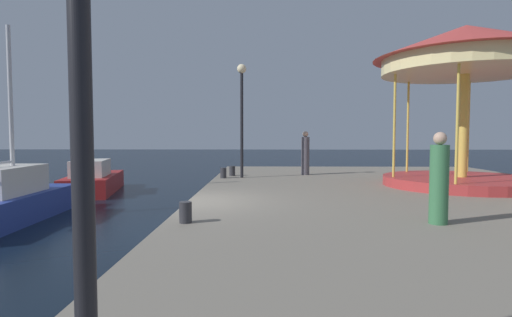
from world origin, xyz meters
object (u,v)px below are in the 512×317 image
carousel (465,67)px  sailboat_blue (4,202)px  person_near_carousel (305,154)px  person_by_the_water (439,181)px  bollard_center (186,212)px  lamp_post_mid_promenade (242,101)px  bollard_south (223,173)px  bollard_north (232,171)px  motorboat_red (93,180)px

carousel → sailboat_blue: bearing=-171.2°
person_near_carousel → person_by_the_water: bearing=-80.9°
bollard_center → lamp_post_mid_promenade: bearing=85.6°
sailboat_blue → bollard_center: (5.80, -3.56, 0.40)m
sailboat_blue → lamp_post_mid_promenade: bearing=36.1°
bollard_south → person_by_the_water: bearing=-59.1°
lamp_post_mid_promenade → person_near_carousel: 3.59m
sailboat_blue → person_by_the_water: size_ratio=3.25×
lamp_post_mid_promenade → bollard_south: lamp_post_mid_promenade is taller
bollard_south → bollard_north: bearing=72.5°
motorboat_red → lamp_post_mid_promenade: 7.36m
carousel → person_by_the_water: 7.20m
motorboat_red → person_near_carousel: person_near_carousel is taller
motorboat_red → person_near_carousel: size_ratio=2.72×
bollard_south → person_near_carousel: person_near_carousel is taller
bollard_center → bollard_south: same height
bollard_center → motorboat_red: bearing=121.2°
lamp_post_mid_promenade → person_by_the_water: size_ratio=2.56×
carousel → bollard_center: (-7.95, -5.68, -3.65)m
motorboat_red → person_by_the_water: 14.33m
motorboat_red → bollard_south: size_ratio=12.39×
motorboat_red → bollard_south: motorboat_red is taller
sailboat_blue → lamp_post_mid_promenade: sailboat_blue is taller
sailboat_blue → person_near_carousel: bearing=33.1°
lamp_post_mid_promenade → person_by_the_water: lamp_post_mid_promenade is taller
motorboat_red → bollard_center: motorboat_red is taller
carousel → person_by_the_water: carousel is taller
carousel → person_by_the_water: (-3.20, -5.69, -3.05)m
sailboat_blue → bollard_south: size_ratio=14.00×
bollard_north → person_by_the_water: bearing=-63.0°
sailboat_blue → bollard_center: 6.81m
sailboat_blue → motorboat_red: size_ratio=1.13×
sailboat_blue → person_by_the_water: 11.18m
bollard_center → person_by_the_water: person_by_the_water is taller
bollard_north → motorboat_red: bearing=173.8°
lamp_post_mid_promenade → person_by_the_water: 9.48m
motorboat_red → person_by_the_water: person_by_the_water is taller
person_by_the_water → carousel: bearing=60.7°
bollard_center → person_near_carousel: size_ratio=0.22×
motorboat_red → carousel: bearing=-15.9°
sailboat_blue → person_by_the_water: (10.55, -3.56, 1.00)m
person_near_carousel → sailboat_blue: bearing=-146.9°
person_by_the_water → person_near_carousel: 9.58m
motorboat_red → bollard_center: size_ratio=12.39×
carousel → person_near_carousel: bearing=141.3°
sailboat_blue → motorboat_red: sailboat_blue is taller
person_near_carousel → carousel: bearing=-38.7°
carousel → bollard_south: size_ratio=14.38×
person_near_carousel → lamp_post_mid_promenade: bearing=-155.0°
motorboat_red → carousel: 14.90m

